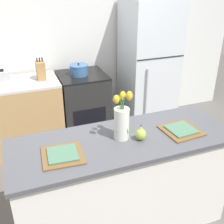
{
  "coord_description": "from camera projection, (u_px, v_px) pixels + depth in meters",
  "views": [
    {
      "loc": [
        -0.75,
        -1.73,
        2.08
      ],
      "look_at": [
        0.0,
        0.25,
        1.02
      ],
      "focal_mm": 45.0,
      "sensor_mm": 36.0,
      "label": 1
    }
  ],
  "objects": [
    {
      "name": "plate_setting_right",
      "position": [
        181.0,
        130.0,
        2.32
      ],
      "size": [
        0.31,
        0.31,
        0.02
      ],
      "color": "brown",
      "rests_on": "kitchen_island"
    },
    {
      "name": "pear_figurine",
      "position": [
        141.0,
        134.0,
        2.18
      ],
      "size": [
        0.08,
        0.08,
        0.14
      ],
      "color": "#9EBC47",
      "rests_on": "kitchen_island"
    },
    {
      "name": "plate_setting_left",
      "position": [
        63.0,
        155.0,
        2.0
      ],
      "size": [
        0.31,
        0.31,
        0.02
      ],
      "color": "brown",
      "rests_on": "kitchen_island"
    },
    {
      "name": "back_wall",
      "position": [
        65.0,
        34.0,
        3.69
      ],
      "size": [
        5.2,
        0.08,
        2.7
      ],
      "color": "silver",
      "rests_on": "ground_plane"
    },
    {
      "name": "stove_range",
      "position": [
        84.0,
        107.0,
        3.78
      ],
      "size": [
        0.6,
        0.61,
        0.91
      ],
      "color": "black",
      "rests_on": "ground_plane"
    },
    {
      "name": "cooking_pot",
      "position": [
        79.0,
        70.0,
        3.53
      ],
      "size": [
        0.23,
        0.23,
        0.16
      ],
      "color": "#386093",
      "rests_on": "stove_range"
    },
    {
      "name": "knife_block",
      "position": [
        41.0,
        71.0,
        3.37
      ],
      "size": [
        0.1,
        0.14,
        0.27
      ],
      "color": "#A37547",
      "rests_on": "back_counter"
    },
    {
      "name": "refrigerator",
      "position": [
        148.0,
        67.0,
        3.89
      ],
      "size": [
        0.68,
        0.67,
        1.8
      ],
      "color": "silver",
      "rests_on": "ground_plane"
    },
    {
      "name": "ground_plane",
      "position": [
        121.0,
        221.0,
        2.62
      ],
      "size": [
        10.0,
        10.0,
        0.0
      ],
      "primitive_type": "plane",
      "color": "#59544F"
    },
    {
      "name": "kitchen_island",
      "position": [
        122.0,
        183.0,
        2.42
      ],
      "size": [
        1.8,
        0.66,
        0.9
      ],
      "color": "silver",
      "rests_on": "ground_plane"
    },
    {
      "name": "flower_vase",
      "position": [
        122.0,
        120.0,
        2.16
      ],
      "size": [
        0.15,
        0.15,
        0.42
      ],
      "color": "silver",
      "rests_on": "kitchen_island"
    }
  ]
}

